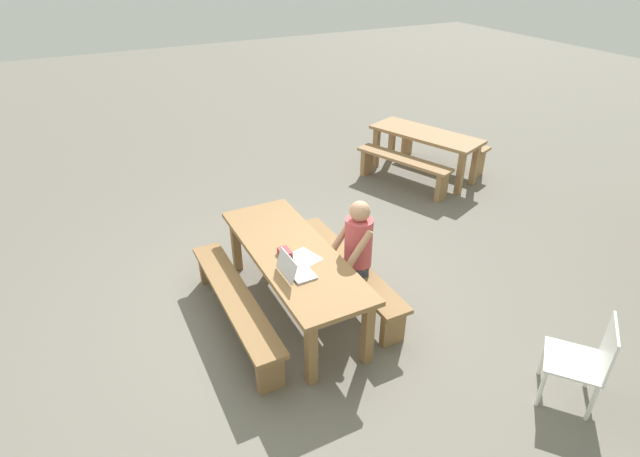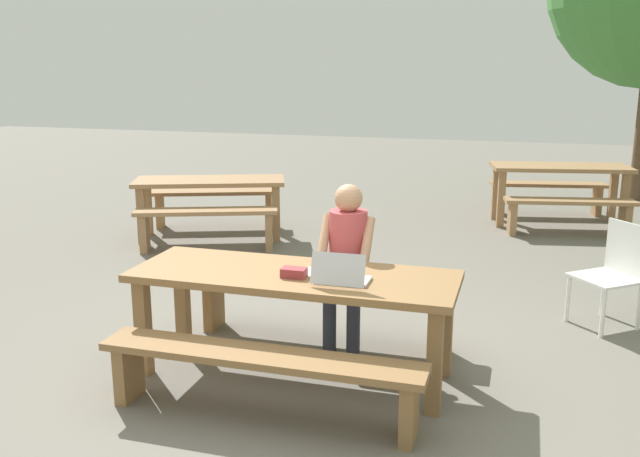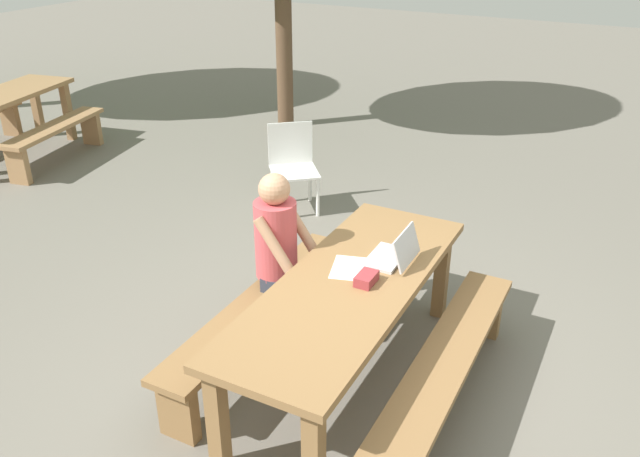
{
  "view_description": "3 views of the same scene",
  "coord_description": "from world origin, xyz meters",
  "px_view_note": "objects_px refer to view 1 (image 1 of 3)",
  "views": [
    {
      "loc": [
        3.82,
        -1.65,
        3.43
      ],
      "look_at": [
        0.11,
        0.25,
        0.98
      ],
      "focal_mm": 28.14,
      "sensor_mm": 36.0,
      "label": 1
    },
    {
      "loc": [
        1.42,
        -4.18,
        2.09
      ],
      "look_at": [
        0.11,
        0.25,
        0.98
      ],
      "focal_mm": 39.13,
      "sensor_mm": 36.0,
      "label": 2
    },
    {
      "loc": [
        -3.04,
        -1.39,
        2.76
      ],
      "look_at": [
        0.11,
        0.25,
        0.98
      ],
      "focal_mm": 36.82,
      "sensor_mm": 36.0,
      "label": 3
    }
  ],
  "objects_px": {
    "picnic_table_front": "(293,260)",
    "person_seated": "(355,249)",
    "picnic_table_rear": "(425,140)",
    "laptop": "(295,269)",
    "small_pouch": "(285,253)",
    "plastic_chair": "(585,360)"
  },
  "relations": [
    {
      "from": "person_seated",
      "to": "picnic_table_rear",
      "type": "relative_size",
      "value": 0.65
    },
    {
      "from": "picnic_table_front",
      "to": "small_pouch",
      "type": "distance_m",
      "value": 0.17
    },
    {
      "from": "person_seated",
      "to": "laptop",
      "type": "bearing_deg",
      "value": -78.43
    },
    {
      "from": "small_pouch",
      "to": "plastic_chair",
      "type": "height_order",
      "value": "plastic_chair"
    },
    {
      "from": "picnic_table_front",
      "to": "plastic_chair",
      "type": "height_order",
      "value": "plastic_chair"
    },
    {
      "from": "laptop",
      "to": "small_pouch",
      "type": "relative_size",
      "value": 2.16
    },
    {
      "from": "person_seated",
      "to": "small_pouch",
      "type": "bearing_deg",
      "value": -104.32
    },
    {
      "from": "picnic_table_front",
      "to": "picnic_table_rear",
      "type": "bearing_deg",
      "value": 123.32
    },
    {
      "from": "picnic_table_rear",
      "to": "laptop",
      "type": "bearing_deg",
      "value": -74.38
    },
    {
      "from": "small_pouch",
      "to": "laptop",
      "type": "bearing_deg",
      "value": -7.81
    },
    {
      "from": "picnic_table_front",
      "to": "person_seated",
      "type": "distance_m",
      "value": 0.63
    },
    {
      "from": "laptop",
      "to": "person_seated",
      "type": "xyz_separation_m",
      "value": [
        -0.15,
        0.73,
        -0.08
      ]
    },
    {
      "from": "picnic_table_front",
      "to": "picnic_table_rear",
      "type": "distance_m",
      "value": 3.96
    },
    {
      "from": "small_pouch",
      "to": "person_seated",
      "type": "xyz_separation_m",
      "value": [
        0.18,
        0.69,
        -0.05
      ]
    },
    {
      "from": "person_seated",
      "to": "plastic_chair",
      "type": "xyz_separation_m",
      "value": [
        1.95,
        1.03,
        -0.26
      ]
    },
    {
      "from": "picnic_table_front",
      "to": "small_pouch",
      "type": "height_order",
      "value": "small_pouch"
    },
    {
      "from": "picnic_table_front",
      "to": "person_seated",
      "type": "relative_size",
      "value": 1.77
    },
    {
      "from": "person_seated",
      "to": "picnic_table_rear",
      "type": "height_order",
      "value": "person_seated"
    },
    {
      "from": "laptop",
      "to": "small_pouch",
      "type": "bearing_deg",
      "value": -8.51
    },
    {
      "from": "picnic_table_front",
      "to": "laptop",
      "type": "bearing_deg",
      "value": -21.4
    },
    {
      "from": "plastic_chair",
      "to": "person_seated",
      "type": "bearing_deg",
      "value": -101.94
    },
    {
      "from": "picnic_table_rear",
      "to": "plastic_chair",
      "type": "bearing_deg",
      "value": -41.95
    }
  ]
}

